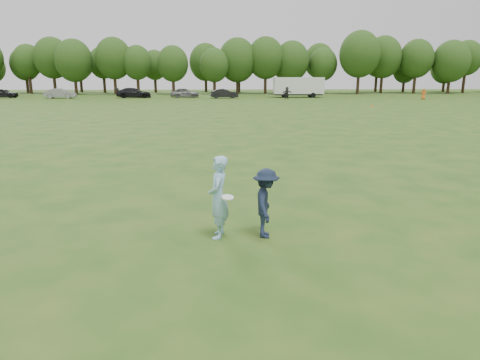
{
  "coord_description": "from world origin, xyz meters",
  "views": [
    {
      "loc": [
        -0.95,
        -9.73,
        3.64
      ],
      "look_at": [
        -0.44,
        0.54,
        1.1
      ],
      "focal_mm": 32.0,
      "sensor_mm": 36.0,
      "label": 1
    }
  ],
  "objects": [
    {
      "name": "car_b",
      "position": [
        -25.59,
        59.6,
        0.76
      ],
      "size": [
        4.68,
        1.84,
        1.51
      ],
      "primitive_type": "imported",
      "rotation": [
        0.0,
        0.0,
        1.62
      ],
      "color": "gray",
      "rests_on": "ground"
    },
    {
      "name": "car_e",
      "position": [
        -6.31,
        60.73,
        0.78
      ],
      "size": [
        4.67,
        2.09,
        1.56
      ],
      "primitive_type": "imported",
      "rotation": [
        0.0,
        0.0,
        1.63
      ],
      "color": "slate",
      "rests_on": "ground"
    },
    {
      "name": "cargo_trailer",
      "position": [
        12.1,
        60.76,
        1.78
      ],
      "size": [
        9.0,
        2.75,
        3.2
      ],
      "color": "white",
      "rests_on": "ground"
    },
    {
      "name": "car_a",
      "position": [
        -35.17,
        61.47,
        0.74
      ],
      "size": [
        4.33,
        1.74,
        1.47
      ],
      "primitive_type": "imported",
      "rotation": [
        0.0,
        0.0,
        1.57
      ],
      "color": "black",
      "rests_on": "ground"
    },
    {
      "name": "ground",
      "position": [
        0.0,
        0.0,
        0.0
      ],
      "size": [
        200.0,
        200.0,
        0.0
      ],
      "primitive_type": "plane",
      "color": "#214A15",
      "rests_on": "ground"
    },
    {
      "name": "player_far_c",
      "position": [
        29.85,
        54.08,
        0.8
      ],
      "size": [
        0.93,
        0.82,
        1.6
      ],
      "primitive_type": "imported",
      "rotation": [
        0.0,
        0.0,
        2.65
      ],
      "color": "orange",
      "rests_on": "ground"
    },
    {
      "name": "disc_in_play",
      "position": [
        -0.77,
        -0.69,
        1.01
      ],
      "size": [
        0.28,
        0.28,
        0.09
      ],
      "color": "white",
      "rests_on": "ground"
    },
    {
      "name": "treeline",
      "position": [
        2.81,
        76.9,
        6.26
      ],
      "size": [
        130.35,
        18.39,
        11.74
      ],
      "color": "#332114",
      "rests_on": "ground"
    },
    {
      "name": "player_far_d",
      "position": [
        9.58,
        56.38,
        0.91
      ],
      "size": [
        1.77,
        1.15,
        1.83
      ],
      "primitive_type": "imported",
      "rotation": [
        0.0,
        0.0,
        0.39
      ],
      "color": "#2A2A2A",
      "rests_on": "ground"
    },
    {
      "name": "thrower",
      "position": [
        -0.97,
        -0.44,
        0.95
      ],
      "size": [
        0.52,
        0.73,
        1.89
      ],
      "primitive_type": "imported",
      "rotation": [
        0.0,
        0.0,
        -1.67
      ],
      "color": "#90C4DF",
      "rests_on": "ground"
    },
    {
      "name": "car_f",
      "position": [
        0.01,
        58.86,
        0.72
      ],
      "size": [
        4.52,
        1.97,
        1.45
      ],
      "primitive_type": "imported",
      "rotation": [
        0.0,
        0.0,
        1.67
      ],
      "color": "black",
      "rests_on": "ground"
    },
    {
      "name": "car_d",
      "position": [
        -14.44,
        60.66,
        0.79
      ],
      "size": [
        5.64,
        2.76,
        1.58
      ],
      "primitive_type": "imported",
      "rotation": [
        0.0,
        0.0,
        1.67
      ],
      "color": "black",
      "rests_on": "ground"
    },
    {
      "name": "defender",
      "position": [
        0.1,
        -0.48,
        0.8
      ],
      "size": [
        0.7,
        1.09,
        1.6
      ],
      "primitive_type": "imported",
      "rotation": [
        0.0,
        0.0,
        1.46
      ],
      "color": "#182236",
      "rests_on": "ground"
    },
    {
      "name": "field_cone",
      "position": [
        17.0,
        39.8,
        0.15
      ],
      "size": [
        0.28,
        0.28,
        0.3
      ],
      "primitive_type": "cone",
      "color": "#FF5A0D",
      "rests_on": "ground"
    }
  ]
}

